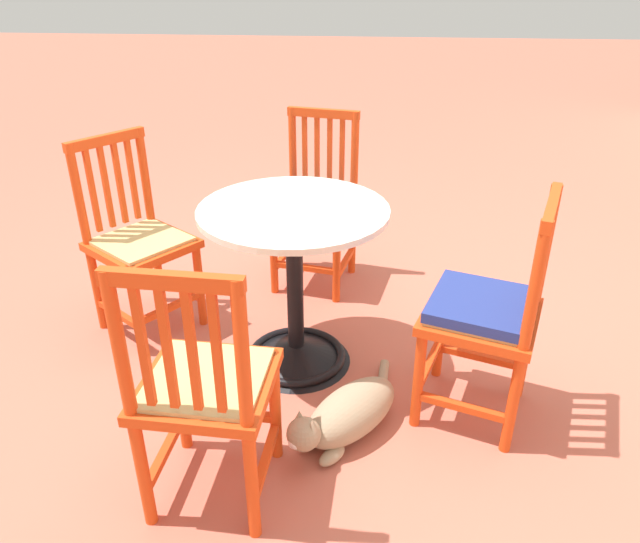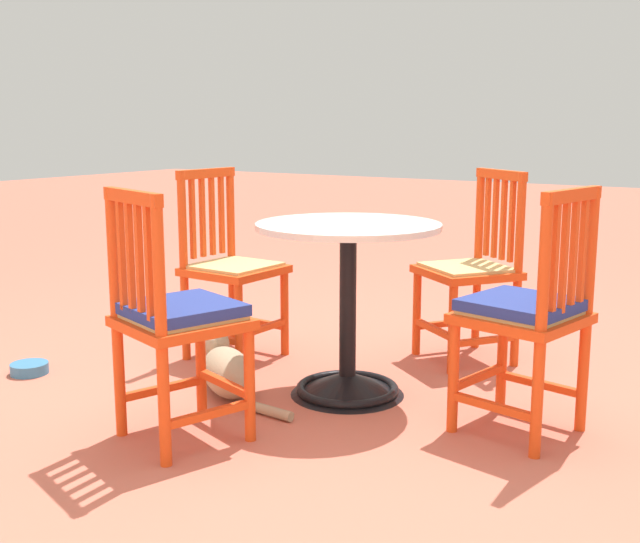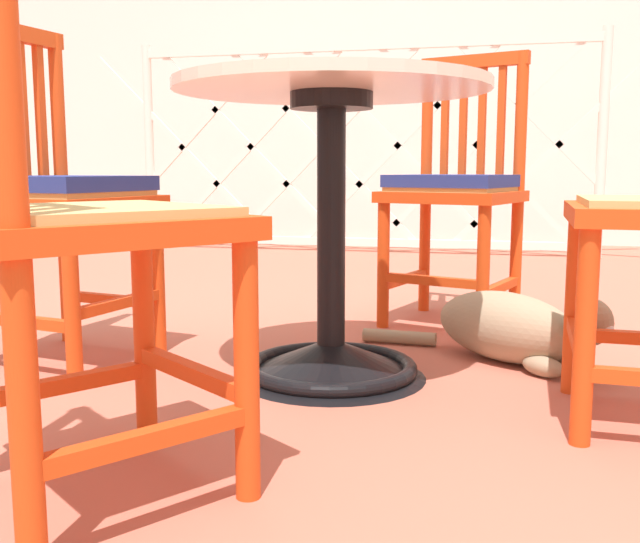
{
  "view_description": "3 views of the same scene",
  "coord_description": "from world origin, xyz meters",
  "px_view_note": "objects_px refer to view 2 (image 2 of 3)",
  "views": [
    {
      "loc": [
        2.19,
        0.23,
        1.61
      ],
      "look_at": [
        -0.08,
        0.02,
        0.4
      ],
      "focal_mm": 33.75,
      "sensor_mm": 36.0,
      "label": 1
    },
    {
      "loc": [
        -1.61,
        2.69,
        1.13
      ],
      "look_at": [
        0.19,
        -0.13,
        0.5
      ],
      "focal_mm": 44.54,
      "sensor_mm": 36.0,
      "label": 2
    },
    {
      "loc": [
        0.39,
        -1.81,
        0.52
      ],
      "look_at": [
        -0.02,
        -0.05,
        0.27
      ],
      "focal_mm": 40.6,
      "sensor_mm": 36.0,
      "label": 3
    }
  ],
  "objects_px": {
    "cafe_table": "(348,329)",
    "orange_chair_facing_out": "(527,315)",
    "orange_chair_near_fence": "(230,269)",
    "tabby_cat": "(226,369)",
    "orange_chair_tucked_in": "(176,320)",
    "orange_chair_at_corner": "(472,271)",
    "pet_water_bowl": "(29,368)"
  },
  "relations": [
    {
      "from": "orange_chair_at_corner",
      "to": "pet_water_bowl",
      "type": "relative_size",
      "value": 5.36
    },
    {
      "from": "tabby_cat",
      "to": "orange_chair_near_fence",
      "type": "bearing_deg",
      "value": -53.66
    },
    {
      "from": "orange_chair_facing_out",
      "to": "orange_chair_tucked_in",
      "type": "distance_m",
      "value": 1.26
    },
    {
      "from": "orange_chair_facing_out",
      "to": "orange_chair_tucked_in",
      "type": "bearing_deg",
      "value": 35.52
    },
    {
      "from": "orange_chair_facing_out",
      "to": "tabby_cat",
      "type": "xyz_separation_m",
      "value": [
        1.22,
        0.23,
        -0.35
      ]
    },
    {
      "from": "orange_chair_facing_out",
      "to": "pet_water_bowl",
      "type": "distance_m",
      "value": 2.23
    },
    {
      "from": "orange_chair_at_corner",
      "to": "pet_water_bowl",
      "type": "bearing_deg",
      "value": 38.91
    },
    {
      "from": "orange_chair_facing_out",
      "to": "pet_water_bowl",
      "type": "height_order",
      "value": "orange_chair_facing_out"
    },
    {
      "from": "orange_chair_near_fence",
      "to": "orange_chair_tucked_in",
      "type": "distance_m",
      "value": 1.05
    },
    {
      "from": "cafe_table",
      "to": "orange_chair_near_fence",
      "type": "relative_size",
      "value": 0.83
    },
    {
      "from": "cafe_table",
      "to": "orange_chair_at_corner",
      "type": "xyz_separation_m",
      "value": [
        -0.24,
        -0.76,
        0.15
      ]
    },
    {
      "from": "orange_chair_near_fence",
      "to": "orange_chair_tucked_in",
      "type": "height_order",
      "value": "same"
    },
    {
      "from": "orange_chair_facing_out",
      "to": "orange_chair_near_fence",
      "type": "height_order",
      "value": "same"
    },
    {
      "from": "cafe_table",
      "to": "pet_water_bowl",
      "type": "bearing_deg",
      "value": 21.64
    },
    {
      "from": "orange_chair_facing_out",
      "to": "orange_chair_near_fence",
      "type": "bearing_deg",
      "value": -7.05
    },
    {
      "from": "orange_chair_facing_out",
      "to": "tabby_cat",
      "type": "relative_size",
      "value": 1.35
    },
    {
      "from": "orange_chair_near_fence",
      "to": "orange_chair_tucked_in",
      "type": "xyz_separation_m",
      "value": [
        -0.5,
        0.92,
        0.01
      ]
    },
    {
      "from": "orange_chair_at_corner",
      "to": "orange_chair_facing_out",
      "type": "bearing_deg",
      "value": 124.01
    },
    {
      "from": "orange_chair_near_fence",
      "to": "tabby_cat",
      "type": "xyz_separation_m",
      "value": [
        -0.31,
        0.42,
        -0.34
      ]
    },
    {
      "from": "orange_chair_at_corner",
      "to": "orange_chair_tucked_in",
      "type": "xyz_separation_m",
      "value": [
        0.51,
        1.5,
        0.01
      ]
    },
    {
      "from": "cafe_table",
      "to": "orange_chair_tucked_in",
      "type": "distance_m",
      "value": 0.8
    },
    {
      "from": "cafe_table",
      "to": "tabby_cat",
      "type": "distance_m",
      "value": 0.55
    },
    {
      "from": "cafe_table",
      "to": "orange_chair_facing_out",
      "type": "distance_m",
      "value": 0.77
    },
    {
      "from": "orange_chair_near_fence",
      "to": "orange_chair_tucked_in",
      "type": "bearing_deg",
      "value": 118.55
    },
    {
      "from": "orange_chair_facing_out",
      "to": "tabby_cat",
      "type": "bearing_deg",
      "value": 10.68
    },
    {
      "from": "orange_chair_near_fence",
      "to": "tabby_cat",
      "type": "distance_m",
      "value": 0.62
    },
    {
      "from": "cafe_table",
      "to": "orange_chair_tucked_in",
      "type": "relative_size",
      "value": 0.83
    },
    {
      "from": "cafe_table",
      "to": "orange_chair_facing_out",
      "type": "bearing_deg",
      "value": 179.19
    },
    {
      "from": "orange_chair_near_fence",
      "to": "pet_water_bowl",
      "type": "height_order",
      "value": "orange_chair_near_fence"
    },
    {
      "from": "orange_chair_at_corner",
      "to": "pet_water_bowl",
      "type": "distance_m",
      "value": 2.11
    },
    {
      "from": "orange_chair_at_corner",
      "to": "pet_water_bowl",
      "type": "height_order",
      "value": "orange_chair_at_corner"
    },
    {
      "from": "orange_chair_at_corner",
      "to": "orange_chair_near_fence",
      "type": "bearing_deg",
      "value": 29.88
    }
  ]
}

